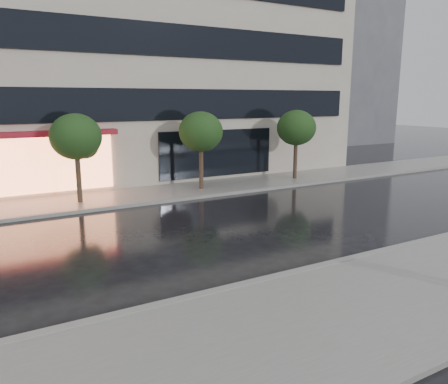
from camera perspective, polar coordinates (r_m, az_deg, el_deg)
ground at (r=12.51m, az=5.43°, el=-9.49°), size 120.00×120.00×0.00m
sidewalk_near at (r=10.23m, az=16.24°, el=-14.69°), size 60.00×4.50×0.12m
sidewalk_far at (r=21.35m, az=-10.48°, el=-0.37°), size 60.00×3.50×0.12m
curb_near at (r=11.74m, az=8.27°, el=-10.68°), size 60.00×0.25×0.14m
curb_far at (r=19.74m, az=-8.81°, el=-1.30°), size 60.00×0.25×0.14m
office_building at (r=28.62m, az=-16.66°, el=20.47°), size 30.00×12.76×18.00m
bg_building_right at (r=49.89m, az=12.01°, el=15.74°), size 12.00×12.00×16.00m
tree_mid_west at (r=19.96m, az=-18.63°, el=6.67°), size 2.20×2.20×3.99m
tree_mid_east at (r=21.91m, az=-2.94°, el=7.70°), size 2.20×2.20×3.99m
tree_far_east at (r=25.16m, az=9.49°, el=8.12°), size 2.20×2.20×3.99m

